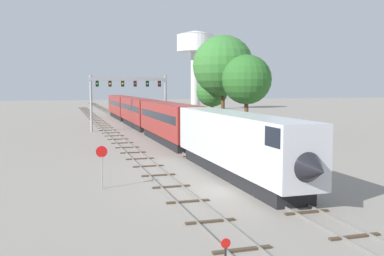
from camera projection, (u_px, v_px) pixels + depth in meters
name	position (u px, v px, depth m)	size (l,w,h in m)	color
ground_plane	(230.00, 191.00, 28.71)	(400.00, 400.00, 0.00)	gray
track_main	(126.00, 121.00, 86.44)	(2.60, 200.00, 0.16)	slate
track_near	(109.00, 131.00, 65.80)	(2.60, 160.00, 0.16)	slate
passenger_train	(150.00, 115.00, 63.62)	(3.04, 85.37, 4.80)	silver
signal_gantry	(129.00, 90.00, 67.38)	(12.10, 0.49, 8.51)	#999BA0
water_tower	(195.00, 47.00, 125.74)	(10.74, 10.74, 22.74)	beige
stop_sign	(102.00, 161.00, 29.03)	(0.76, 0.08, 2.88)	gray
trackside_tree_left	(223.00, 66.00, 64.90)	(9.00, 9.00, 14.36)	brown
trackside_tree_mid	(212.00, 91.00, 68.98)	(5.02, 5.02, 8.61)	brown
trackside_tree_right	(247.00, 80.00, 59.00)	(6.70, 6.70, 11.08)	brown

